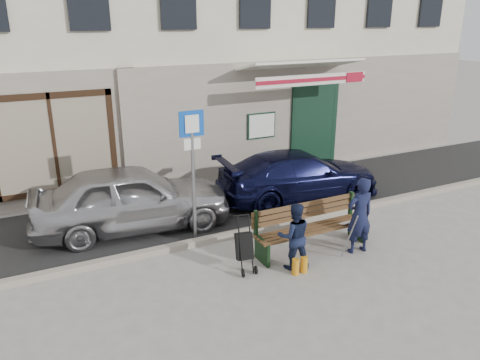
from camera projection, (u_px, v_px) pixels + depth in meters
ground at (278, 267)px, 8.58m from camera, size 80.00×80.00×0.00m
asphalt_lane at (212, 209)px, 11.21m from camera, size 60.00×3.20×0.01m
curb at (242, 233)px, 9.83m from camera, size 60.00×0.18×0.12m
car_silver at (132, 198)px, 9.96m from camera, size 4.30×2.10×1.41m
car_navy at (299, 175)px, 11.70m from camera, size 4.29×2.02×1.21m
parking_sign at (193, 156)px, 9.06m from camera, size 0.50×0.08×2.69m
bench at (310, 229)px, 9.09m from camera, size 2.40×1.17×0.98m
man at (360, 215)px, 8.93m from camera, size 0.58×0.40×1.53m
woman at (294, 236)px, 8.39m from camera, size 0.73×0.64×1.26m
stroller at (244, 247)px, 8.34m from camera, size 0.34×0.46×1.04m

